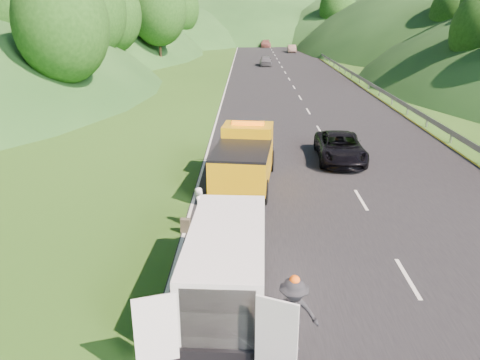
{
  "coord_description": "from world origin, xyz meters",
  "views": [
    {
      "loc": [
        -1.69,
        -13.89,
        7.36
      ],
      "look_at": [
        -1.97,
        2.79,
        1.3
      ],
      "focal_mm": 35.0,
      "sensor_mm": 36.0,
      "label": 1
    }
  ],
  "objects_px": {
    "woman": "(201,228)",
    "suitcase": "(185,226)",
    "passing_suv": "(339,161)",
    "tow_truck": "(245,157)",
    "white_van": "(227,260)",
    "worker": "(291,350)",
    "child": "(243,254)"
  },
  "relations": [
    {
      "from": "worker",
      "to": "suitcase",
      "type": "bearing_deg",
      "value": 105.08
    },
    {
      "from": "tow_truck",
      "to": "white_van",
      "type": "xyz_separation_m",
      "value": [
        -0.4,
        -8.91,
        -0.08
      ]
    },
    {
      "from": "tow_truck",
      "to": "worker",
      "type": "height_order",
      "value": "tow_truck"
    },
    {
      "from": "tow_truck",
      "to": "passing_suv",
      "type": "distance_m",
      "value": 6.23
    },
    {
      "from": "tow_truck",
      "to": "worker",
      "type": "bearing_deg",
      "value": -77.69
    },
    {
      "from": "child",
      "to": "passing_suv",
      "type": "xyz_separation_m",
      "value": [
        4.91,
        9.99,
        0.0
      ]
    },
    {
      "from": "tow_truck",
      "to": "woman",
      "type": "relative_size",
      "value": 4.1
    },
    {
      "from": "tow_truck",
      "to": "passing_suv",
      "type": "relative_size",
      "value": 1.26
    },
    {
      "from": "passing_suv",
      "to": "suitcase",
      "type": "bearing_deg",
      "value": -126.53
    },
    {
      "from": "worker",
      "to": "suitcase",
      "type": "relative_size",
      "value": 3.46
    },
    {
      "from": "woman",
      "to": "suitcase",
      "type": "distance_m",
      "value": 0.68
    },
    {
      "from": "white_van",
      "to": "passing_suv",
      "type": "bearing_deg",
      "value": 69.1
    },
    {
      "from": "tow_truck",
      "to": "worker",
      "type": "relative_size",
      "value": 3.39
    },
    {
      "from": "suitcase",
      "to": "white_van",
      "type": "bearing_deg",
      "value": -67.82
    },
    {
      "from": "suitcase",
      "to": "passing_suv",
      "type": "height_order",
      "value": "passing_suv"
    },
    {
      "from": "child",
      "to": "worker",
      "type": "bearing_deg",
      "value": -47.09
    },
    {
      "from": "tow_truck",
      "to": "worker",
      "type": "distance_m",
      "value": 11.01
    },
    {
      "from": "tow_truck",
      "to": "white_van",
      "type": "height_order",
      "value": "tow_truck"
    },
    {
      "from": "woman",
      "to": "passing_suv",
      "type": "distance_m",
      "value": 10.38
    },
    {
      "from": "worker",
      "to": "passing_suv",
      "type": "distance_m",
      "value": 14.99
    },
    {
      "from": "white_van",
      "to": "passing_suv",
      "type": "distance_m",
      "value": 13.67
    },
    {
      "from": "woman",
      "to": "worker",
      "type": "xyz_separation_m",
      "value": [
        2.69,
        -6.37,
        0.0
      ]
    },
    {
      "from": "child",
      "to": "suitcase",
      "type": "bearing_deg",
      "value": 172.63
    },
    {
      "from": "woman",
      "to": "suitcase",
      "type": "height_order",
      "value": "woman"
    },
    {
      "from": "woman",
      "to": "child",
      "type": "xyz_separation_m",
      "value": [
        1.53,
        -1.84,
        0.0
      ]
    },
    {
      "from": "white_van",
      "to": "suitcase",
      "type": "relative_size",
      "value": 11.31
    },
    {
      "from": "white_van",
      "to": "worker",
      "type": "distance_m",
      "value": 2.78
    },
    {
      "from": "tow_truck",
      "to": "suitcase",
      "type": "xyz_separation_m",
      "value": [
        -2.05,
        -4.88,
        -1.01
      ]
    },
    {
      "from": "woman",
      "to": "worker",
      "type": "distance_m",
      "value": 6.92
    },
    {
      "from": "white_van",
      "to": "child",
      "type": "height_order",
      "value": "white_van"
    },
    {
      "from": "tow_truck",
      "to": "woman",
      "type": "distance_m",
      "value": 4.93
    },
    {
      "from": "tow_truck",
      "to": "passing_suv",
      "type": "height_order",
      "value": "tow_truck"
    }
  ]
}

